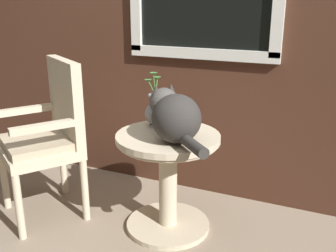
{
  "coord_description": "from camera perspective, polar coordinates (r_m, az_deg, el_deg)",
  "views": [
    {
      "loc": [
        1.03,
        -1.63,
        1.31
      ],
      "look_at": [
        0.18,
        0.25,
        0.64
      ],
      "focal_mm": 41.59,
      "sensor_mm": 36.0,
      "label": 1
    }
  ],
  "objects": [
    {
      "name": "wicker_side_table",
      "position": [
        2.25,
        -0.0,
        -6.05
      ],
      "size": [
        0.59,
        0.59,
        0.59
      ],
      "color": "beige",
      "rests_on": "ground_plane"
    },
    {
      "name": "ground_plane",
      "position": [
        2.32,
        -6.81,
        -16.41
      ],
      "size": [
        6.0,
        6.0,
        0.0
      ],
      "primitive_type": "plane",
      "color": "gray"
    },
    {
      "name": "wicker_chair",
      "position": [
        2.49,
        -17.02,
        -0.88
      ],
      "size": [
        0.62,
        0.61,
        0.98
      ],
      "color": "beige",
      "rests_on": "ground_plane"
    },
    {
      "name": "pewter_vase_with_ivy",
      "position": [
        2.29,
        -1.83,
        2.31
      ],
      "size": [
        0.13,
        0.13,
        0.33
      ],
      "color": "gray",
      "rests_on": "wicker_side_table"
    },
    {
      "name": "back_wall",
      "position": [
        2.64,
        1.72,
        17.98
      ],
      "size": [
        4.0,
        0.07,
        2.6
      ],
      "color": "#47281C",
      "rests_on": "ground_plane"
    },
    {
      "name": "cat",
      "position": [
        2.05,
        0.94,
        1.5
      ],
      "size": [
        0.46,
        0.45,
        0.28
      ],
      "color": "#33302D",
      "rests_on": "wicker_side_table"
    }
  ]
}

